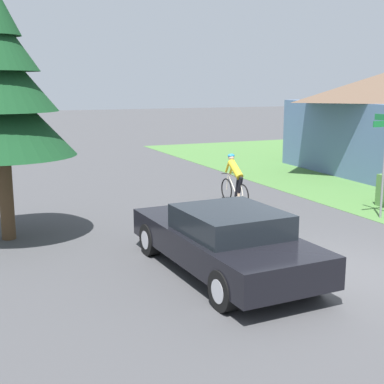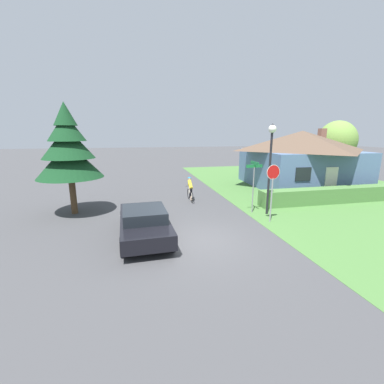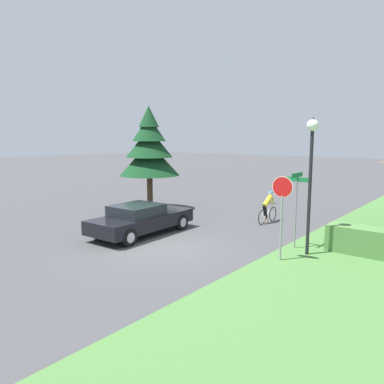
{
  "view_description": "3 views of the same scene",
  "coord_description": "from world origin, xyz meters",
  "px_view_note": "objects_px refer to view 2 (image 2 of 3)",
  "views": [
    {
      "loc": [
        -6.43,
        -7.83,
        3.53
      ],
      "look_at": [
        -1.31,
        3.91,
        0.96
      ],
      "focal_mm": 50.0,
      "sensor_mm": 36.0,
      "label": 1
    },
    {
      "loc": [
        -2.21,
        -9.36,
        4.22
      ],
      "look_at": [
        0.69,
        3.85,
        1.11
      ],
      "focal_mm": 24.0,
      "sensor_mm": 36.0,
      "label": 2
    },
    {
      "loc": [
        9.25,
        -9.69,
        4.0
      ],
      "look_at": [
        -1.14,
        3.19,
        1.61
      ],
      "focal_mm": 35.0,
      "sensor_mm": 36.0,
      "label": 3
    }
  ],
  "objects_px": {
    "conifer_tall_near": "(68,149)",
    "street_lamp": "(271,149)",
    "sedan_left_lane": "(144,222)",
    "street_name_sign": "(254,178)",
    "cyclist": "(190,189)",
    "deciduous_tree_right": "(337,141)",
    "stop_sign": "(273,182)",
    "cottage_house": "(300,158)"
  },
  "relations": [
    {
      "from": "cottage_house",
      "to": "cyclist",
      "type": "distance_m",
      "value": 10.23
    },
    {
      "from": "street_name_sign",
      "to": "deciduous_tree_right",
      "type": "bearing_deg",
      "value": 35.15
    },
    {
      "from": "cottage_house",
      "to": "deciduous_tree_right",
      "type": "relative_size",
      "value": 1.58
    },
    {
      "from": "sedan_left_lane",
      "to": "conifer_tall_near",
      "type": "bearing_deg",
      "value": 38.78
    },
    {
      "from": "cyclist",
      "to": "conifer_tall_near",
      "type": "distance_m",
      "value": 7.26
    },
    {
      "from": "cottage_house",
      "to": "cyclist",
      "type": "bearing_deg",
      "value": -161.33
    },
    {
      "from": "cottage_house",
      "to": "cyclist",
      "type": "height_order",
      "value": "cottage_house"
    },
    {
      "from": "cottage_house",
      "to": "stop_sign",
      "type": "bearing_deg",
      "value": -129.24
    },
    {
      "from": "cottage_house",
      "to": "sedan_left_lane",
      "type": "bearing_deg",
      "value": -145.09
    },
    {
      "from": "sedan_left_lane",
      "to": "street_lamp",
      "type": "xyz_separation_m",
      "value": [
        6.48,
        1.72,
        2.76
      ]
    },
    {
      "from": "cyclist",
      "to": "deciduous_tree_right",
      "type": "distance_m",
      "value": 16.85
    },
    {
      "from": "street_lamp",
      "to": "deciduous_tree_right",
      "type": "xyz_separation_m",
      "value": [
        12.15,
        9.44,
        0.1
      ]
    },
    {
      "from": "sedan_left_lane",
      "to": "stop_sign",
      "type": "xyz_separation_m",
      "value": [
        6.03,
        0.56,
        1.31
      ]
    },
    {
      "from": "cyclist",
      "to": "street_lamp",
      "type": "xyz_separation_m",
      "value": [
        3.41,
        -3.61,
        2.69
      ]
    },
    {
      "from": "street_name_sign",
      "to": "conifer_tall_near",
      "type": "relative_size",
      "value": 0.48
    },
    {
      "from": "sedan_left_lane",
      "to": "conifer_tall_near",
      "type": "relative_size",
      "value": 0.82
    },
    {
      "from": "sedan_left_lane",
      "to": "street_name_sign",
      "type": "xyz_separation_m",
      "value": [
        5.83,
        2.14,
        1.26
      ]
    },
    {
      "from": "stop_sign",
      "to": "street_name_sign",
      "type": "distance_m",
      "value": 1.59
    },
    {
      "from": "deciduous_tree_right",
      "to": "cyclist",
      "type": "bearing_deg",
      "value": -159.45
    },
    {
      "from": "cottage_house",
      "to": "conifer_tall_near",
      "type": "height_order",
      "value": "conifer_tall_near"
    },
    {
      "from": "conifer_tall_near",
      "to": "sedan_left_lane",
      "type": "bearing_deg",
      "value": -48.82
    },
    {
      "from": "sedan_left_lane",
      "to": "deciduous_tree_right",
      "type": "distance_m",
      "value": 21.91
    },
    {
      "from": "cottage_house",
      "to": "deciduous_tree_right",
      "type": "distance_m",
      "value": 6.69
    },
    {
      "from": "sedan_left_lane",
      "to": "stop_sign",
      "type": "relative_size",
      "value": 1.7
    },
    {
      "from": "street_name_sign",
      "to": "cyclist",
      "type": "bearing_deg",
      "value": 130.97
    },
    {
      "from": "cottage_house",
      "to": "stop_sign",
      "type": "distance_m",
      "value": 10.17
    },
    {
      "from": "cottage_house",
      "to": "stop_sign",
      "type": "relative_size",
      "value": 3.03
    },
    {
      "from": "cottage_house",
      "to": "street_lamp",
      "type": "relative_size",
      "value": 1.8
    },
    {
      "from": "deciduous_tree_right",
      "to": "stop_sign",
      "type": "bearing_deg",
      "value": -139.95
    },
    {
      "from": "stop_sign",
      "to": "street_lamp",
      "type": "xyz_separation_m",
      "value": [
        0.45,
        1.15,
        1.45
      ]
    },
    {
      "from": "cyclist",
      "to": "stop_sign",
      "type": "bearing_deg",
      "value": -147.73
    },
    {
      "from": "sedan_left_lane",
      "to": "street_name_sign",
      "type": "relative_size",
      "value": 1.71
    },
    {
      "from": "cottage_house",
      "to": "conifer_tall_near",
      "type": "xyz_separation_m",
      "value": [
        -16.32,
        -4.11,
        1.13
      ]
    },
    {
      "from": "cottage_house",
      "to": "street_lamp",
      "type": "xyz_separation_m",
      "value": [
        -6.29,
        -6.46,
        1.13
      ]
    },
    {
      "from": "deciduous_tree_right",
      "to": "cottage_house",
      "type": "bearing_deg",
      "value": -153.06
    },
    {
      "from": "street_lamp",
      "to": "conifer_tall_near",
      "type": "distance_m",
      "value": 10.31
    },
    {
      "from": "cyclist",
      "to": "deciduous_tree_right",
      "type": "xyz_separation_m",
      "value": [
        15.56,
        5.83,
        2.79
      ]
    },
    {
      "from": "street_lamp",
      "to": "sedan_left_lane",
      "type": "bearing_deg",
      "value": -165.16
    },
    {
      "from": "stop_sign",
      "to": "conifer_tall_near",
      "type": "height_order",
      "value": "conifer_tall_near"
    },
    {
      "from": "cyclist",
      "to": "deciduous_tree_right",
      "type": "relative_size",
      "value": 0.33
    },
    {
      "from": "cottage_house",
      "to": "street_lamp",
      "type": "distance_m",
      "value": 9.09
    },
    {
      "from": "conifer_tall_near",
      "to": "street_lamp",
      "type": "bearing_deg",
      "value": -13.16
    }
  ]
}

